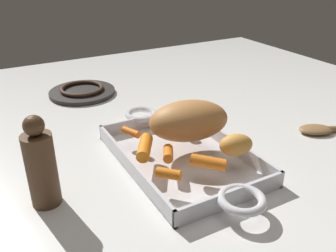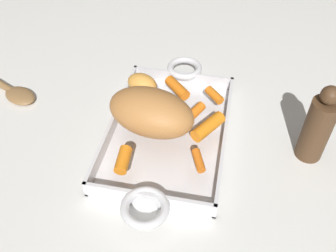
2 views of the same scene
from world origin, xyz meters
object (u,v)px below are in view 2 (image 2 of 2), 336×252
object	(u,v)px
baby_carrot_short	(199,161)
baby_carrot_long	(123,160)
baby_carrot_southwest	(208,127)
pepper_mill	(318,127)
roasting_dish	(168,132)
potato_golden_small	(142,84)
baby_carrot_center_left	(177,88)
baby_carrot_center_right	(195,112)
pork_roast	(151,112)
baby_carrot_northwest	(214,95)
serving_spoon	(6,87)

from	to	relation	value
baby_carrot_short	baby_carrot_long	size ratio (longest dim) A/B	0.90
baby_carrot_southwest	pepper_mill	distance (m)	0.19
roasting_dish	potato_golden_small	world-z (taller)	potato_golden_small
baby_carrot_center_left	baby_carrot_long	bearing A→B (deg)	165.02
baby_carrot_center_right	baby_carrot_southwest	distance (m)	0.05
roasting_dish	baby_carrot_short	xyz separation A→B (m)	(-0.08, -0.07, 0.03)
pork_roast	potato_golden_small	world-z (taller)	pork_roast
baby_carrot_northwest	serving_spoon	size ratio (longest dim) A/B	0.18
baby_carrot_center_left	potato_golden_small	bearing A→B (deg)	100.52
roasting_dish	baby_carrot_center_left	xyz separation A→B (m)	(0.09, -0.00, 0.03)
baby_carrot_center_left	baby_carrot_center_right	size ratio (longest dim) A/B	1.36
roasting_dish	pork_roast	distance (m)	0.07
baby_carrot_short	potato_golden_small	bearing A→B (deg)	40.09
pepper_mill	serving_spoon	bearing A→B (deg)	84.63
roasting_dish	baby_carrot_northwest	bearing A→B (deg)	-41.56
baby_carrot_northwest	pepper_mill	world-z (taller)	pepper_mill
pork_roast	baby_carrot_short	xyz separation A→B (m)	(-0.07, -0.10, -0.03)
potato_golden_small	serving_spoon	world-z (taller)	potato_golden_small
baby_carrot_northwest	serving_spoon	distance (m)	0.45
baby_carrot_center_left	potato_golden_small	distance (m)	0.07
baby_carrot_center_right	baby_carrot_northwest	xyz separation A→B (m)	(0.06, -0.03, -0.00)
pork_roast	potato_golden_small	xyz separation A→B (m)	(0.10, 0.04, -0.02)
pork_roast	baby_carrot_short	bearing A→B (deg)	-124.84
baby_carrot_southwest	serving_spoon	distance (m)	0.45
roasting_dish	baby_carrot_center_left	distance (m)	0.10
baby_carrot_long	pepper_mill	size ratio (longest dim) A/B	0.30
baby_carrot_center_right	potato_golden_small	distance (m)	0.12
pork_roast	baby_carrot_northwest	xyz separation A→B (m)	(0.10, -0.10, -0.03)
serving_spoon	pepper_mill	world-z (taller)	pepper_mill
baby_carrot_long	baby_carrot_northwest	bearing A→B (deg)	-33.40
roasting_dish	serving_spoon	bearing A→B (deg)	80.15
baby_carrot_long	pepper_mill	world-z (taller)	pepper_mill
baby_carrot_center_left	pepper_mill	bearing A→B (deg)	-108.25
baby_carrot_northwest	potato_golden_small	distance (m)	0.14
serving_spoon	baby_carrot_northwest	bearing A→B (deg)	27.94
baby_carrot_long	baby_carrot_center_left	bearing A→B (deg)	-14.98
roasting_dish	baby_carrot_long	world-z (taller)	baby_carrot_long
serving_spoon	baby_carrot_center_left	bearing A→B (deg)	29.32
baby_carrot_center_right	roasting_dish	bearing A→B (deg)	122.29
roasting_dish	baby_carrot_long	bearing A→B (deg)	154.12
baby_carrot_center_left	baby_carrot_short	xyz separation A→B (m)	(-0.17, -0.07, -0.00)
pork_roast	pepper_mill	xyz separation A→B (m)	(0.02, -0.29, -0.00)
roasting_dish	pork_roast	size ratio (longest dim) A/B	2.78
baby_carrot_short	baby_carrot_northwest	xyz separation A→B (m)	(0.17, -0.01, 0.00)
pepper_mill	baby_carrot_center_left	bearing A→B (deg)	71.75
baby_carrot_short	baby_carrot_center_left	bearing A→B (deg)	21.22
serving_spoon	baby_carrot_center_right	bearing A→B (deg)	20.33
pork_roast	baby_carrot_center_left	distance (m)	0.12
pork_roast	baby_carrot_long	size ratio (longest dim) A/B	3.37
pork_roast	baby_carrot_center_left	size ratio (longest dim) A/B	2.60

